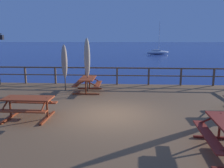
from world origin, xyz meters
TOP-DOWN VIEW (x-y plane):
  - ground_plane at (0.00, 0.00)m, footprint 600.00×600.00m
  - wooden_deck at (0.00, 0.00)m, footprint 16.11×11.96m
  - railing_waterside_far at (0.00, 5.83)m, footprint 15.91×0.10m
  - picnic_table_front_right at (-1.50, 3.73)m, footprint 1.43×1.72m
  - picnic_table_back_right at (-2.91, -0.61)m, footprint 1.74×1.41m
  - patio_umbrella_tall_front at (-2.81, 3.96)m, footprint 0.32×0.32m
  - patio_umbrella_tall_mid_left at (-1.52, 3.77)m, footprint 0.32×0.32m
  - sailboat_distant at (8.02, 47.58)m, footprint 6.18×3.88m

SIDE VIEW (x-z plane):
  - ground_plane at x=0.00m, z-range 0.00..0.00m
  - wooden_deck at x=0.00m, z-range 0.00..0.75m
  - sailboat_distant at x=8.02m, z-range -3.35..4.37m
  - picnic_table_front_right at x=-1.50m, z-range 0.92..1.69m
  - picnic_table_back_right at x=-2.91m, z-range 0.92..1.70m
  - railing_waterside_far at x=0.00m, z-range 0.96..2.05m
  - patio_umbrella_tall_front at x=-2.81m, z-range 1.10..3.64m
  - patio_umbrella_tall_mid_left at x=-1.52m, z-range 1.15..4.03m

